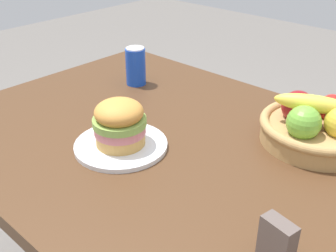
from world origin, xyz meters
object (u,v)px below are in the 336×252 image
(plate, at_px, (121,145))
(soda_can, at_px, (136,66))
(sandwich, at_px, (120,123))
(napkin_holder, at_px, (277,243))
(fruit_basket, at_px, (317,126))

(plate, height_order, soda_can, soda_can)
(sandwich, relative_size, napkin_holder, 1.47)
(soda_can, distance_m, fruit_basket, 0.62)
(fruit_basket, distance_m, napkin_holder, 0.45)
(plate, height_order, sandwich, sandwich)
(sandwich, distance_m, fruit_basket, 0.49)
(fruit_basket, height_order, napkin_holder, fruit_basket)
(sandwich, distance_m, napkin_holder, 0.48)
(napkin_holder, bearing_deg, fruit_basket, 118.07)
(sandwich, xyz_separation_m, napkin_holder, (0.48, -0.07, -0.03))
(napkin_holder, bearing_deg, soda_can, 163.83)
(plate, xyz_separation_m, napkin_holder, (0.48, -0.07, 0.04))
(plate, relative_size, sandwich, 1.77)
(sandwich, bearing_deg, fruit_basket, 45.76)
(plate, distance_m, fruit_basket, 0.49)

